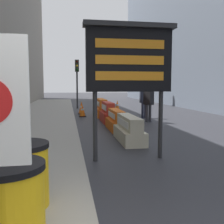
% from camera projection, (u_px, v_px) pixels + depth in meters
% --- Properties ---
extents(barrel_drum_foreground, '(0.72, 0.72, 0.81)m').
position_uv_depth(barrel_drum_foreground, '(7.00, 206.00, 2.45)').
color(barrel_drum_foreground, yellow).
rests_on(barrel_drum_foreground, sidewalk_left).
extents(barrel_drum_middle, '(0.72, 0.72, 0.81)m').
position_uv_depth(barrel_drum_middle, '(21.00, 175.00, 3.30)').
color(barrel_drum_middle, yellow).
rests_on(barrel_drum_middle, sidewalk_left).
extents(message_board, '(2.00, 0.36, 2.99)m').
position_uv_depth(message_board, '(129.00, 60.00, 5.70)').
color(message_board, '#28282B').
rests_on(message_board, ground_plane).
extents(jersey_barrier_cream, '(0.63, 1.86, 0.77)m').
position_uv_depth(jersey_barrier_cream, '(129.00, 130.00, 7.79)').
color(jersey_barrier_cream, beige).
rests_on(jersey_barrier_cream, ground_plane).
extents(jersey_barrier_orange_far, '(0.57, 1.76, 0.76)m').
position_uv_depth(jersey_barrier_orange_far, '(116.00, 121.00, 9.85)').
color(jersey_barrier_orange_far, orange).
rests_on(jersey_barrier_orange_far, ground_plane).
extents(jersey_barrier_red_striped, '(0.57, 1.74, 0.91)m').
position_uv_depth(jersey_barrier_red_striped, '(108.00, 113.00, 11.88)').
color(jersey_barrier_red_striped, red).
rests_on(jersey_barrier_red_striped, ground_plane).
extents(jersey_barrier_orange_near, '(0.64, 2.11, 0.94)m').
position_uv_depth(jersey_barrier_orange_near, '(101.00, 109.00, 14.24)').
color(jersey_barrier_orange_near, orange).
rests_on(jersey_barrier_orange_near, ground_plane).
extents(traffic_cone_near, '(0.38, 0.38, 0.68)m').
position_uv_depth(traffic_cone_near, '(82.00, 111.00, 13.98)').
color(traffic_cone_near, black).
rests_on(traffic_cone_near, ground_plane).
extents(traffic_cone_mid, '(0.42, 0.42, 0.75)m').
position_uv_depth(traffic_cone_mid, '(81.00, 108.00, 15.31)').
color(traffic_cone_mid, black).
rests_on(traffic_cone_mid, ground_plane).
extents(traffic_cone_far, '(0.41, 0.41, 0.74)m').
position_uv_depth(traffic_cone_far, '(117.00, 106.00, 16.83)').
color(traffic_cone_far, black).
rests_on(traffic_cone_far, ground_plane).
extents(traffic_light_near_curb, '(0.28, 0.45, 3.48)m').
position_uv_depth(traffic_light_near_curb, '(77.00, 73.00, 18.74)').
color(traffic_light_near_curb, '#2D2D30').
rests_on(traffic_light_near_curb, ground_plane).
extents(traffic_light_far_side, '(0.28, 0.45, 3.52)m').
position_uv_depth(traffic_light_far_side, '(149.00, 75.00, 21.95)').
color(traffic_light_far_side, '#2D2D30').
rests_on(traffic_light_far_side, ground_plane).
extents(pedestrian_worker, '(0.44, 0.50, 1.63)m').
position_uv_depth(pedestrian_worker, '(149.00, 101.00, 11.94)').
color(pedestrian_worker, '#333338').
rests_on(pedestrian_worker, ground_plane).
extents(pedestrian_passerby, '(0.44, 0.29, 1.63)m').
position_uv_depth(pedestrian_passerby, '(144.00, 99.00, 13.36)').
color(pedestrian_passerby, '#23283D').
rests_on(pedestrian_passerby, ground_plane).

